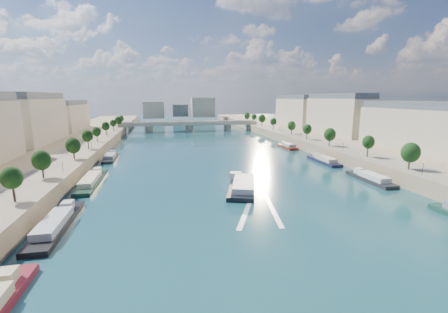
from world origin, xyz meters
name	(u,v)px	position (x,y,z in m)	size (l,w,h in m)	color
ground	(215,161)	(0.00, 100.00, 0.00)	(700.00, 700.00, 0.00)	#0E2B3D
quay_left	(34,163)	(-72.00, 100.00, 2.50)	(44.00, 520.00, 5.00)	#9E8460
quay_right	(360,150)	(72.00, 100.00, 2.50)	(44.00, 520.00, 5.00)	#9E8460
pave_left	(74,155)	(-57.00, 100.00, 5.05)	(14.00, 520.00, 0.10)	gray
pave_right	(333,146)	(57.00, 100.00, 5.05)	(14.00, 520.00, 0.10)	gray
trees_left	(80,141)	(-55.00, 102.00, 10.48)	(4.80, 268.80, 8.26)	#382B1E
trees_right	(319,132)	(55.00, 110.00, 10.48)	(4.80, 268.80, 8.26)	#382B1E
lamps_left	(79,152)	(-52.50, 90.00, 7.78)	(0.36, 200.36, 4.28)	black
lamps_right	(319,139)	(52.50, 105.00, 7.78)	(0.36, 200.36, 4.28)	black
buildings_left	(6,125)	(-85.00, 112.00, 16.45)	(16.00, 226.00, 23.20)	#BCAA91
buildings_right	(370,119)	(85.00, 112.00, 16.45)	(16.00, 226.00, 23.20)	#BCAA91
skyline	(184,109)	(3.19, 319.52, 14.66)	(79.00, 42.00, 22.00)	#BCAA91
bridge	(189,125)	(0.00, 219.33, 5.08)	(112.00, 12.00, 8.15)	#C1B79E
tour_barge	(242,186)	(1.17, 58.70, 0.97)	(15.04, 27.48, 3.69)	black
wake	(259,208)	(1.17, 42.06, 0.02)	(15.18, 25.80, 0.04)	silver
moored_barges_left	(60,220)	(-45.50, 41.63, 0.84)	(5.00, 161.57, 3.60)	#171632
moored_barges_right	(387,185)	(45.50, 50.39, 0.84)	(5.00, 162.91, 3.60)	black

